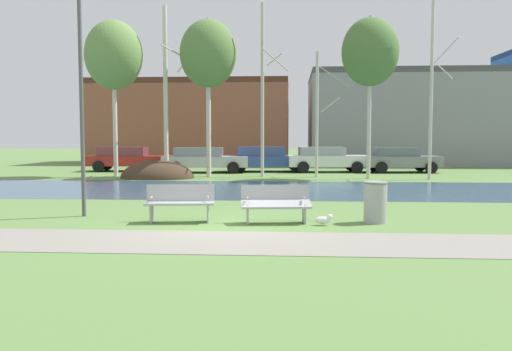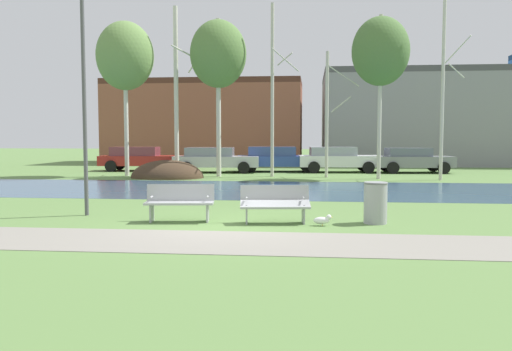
{
  "view_description": "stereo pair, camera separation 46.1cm",
  "coord_description": "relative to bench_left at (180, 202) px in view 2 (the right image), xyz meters",
  "views": [
    {
      "loc": [
        1.48,
        -11.75,
        2.02
      ],
      "look_at": [
        0.62,
        1.12,
        1.06
      ],
      "focal_mm": 37.7,
      "sensor_mm": 36.0,
      "label": 1
    },
    {
      "loc": [
        1.94,
        -11.71,
        2.02
      ],
      "look_at": [
        0.62,
        1.12,
        1.06
      ],
      "focal_mm": 37.7,
      "sensor_mm": 36.0,
      "label": 2
    }
  ],
  "objects": [
    {
      "name": "ground_plane",
      "position": [
        1.13,
        9.41,
        -0.47
      ],
      "size": [
        120.0,
        120.0,
        0.0
      ],
      "primitive_type": "plane",
      "color": "#5B7F42"
    },
    {
      "name": "paved_path_strip",
      "position": [
        1.13,
        -2.33,
        -0.47
      ],
      "size": [
        60.0,
        2.24,
        0.01
      ],
      "primitive_type": "cube",
      "color": "gray",
      "rests_on": "ground"
    },
    {
      "name": "river_band",
      "position": [
        1.13,
        7.76,
        -0.47
      ],
      "size": [
        80.0,
        7.07,
        0.01
      ],
      "primitive_type": "cube",
      "color": "#33516B",
      "rests_on": "ground"
    },
    {
      "name": "soil_mound",
      "position": [
        -3.81,
        12.86,
        -0.47
      ],
      "size": [
        3.52,
        2.74,
        1.71
      ],
      "primitive_type": "ellipsoid",
      "color": "#423021",
      "rests_on": "ground"
    },
    {
      "name": "bench_left",
      "position": [
        0.0,
        0.0,
        0.0
      ],
      "size": [
        1.65,
        0.74,
        0.87
      ],
      "color": "#9EA0A3",
      "rests_on": "ground"
    },
    {
      "name": "bench_right",
      "position": [
        2.25,
        0.0,
        0.0
      ],
      "size": [
        1.65,
        0.74,
        0.87
      ],
      "color": "#9EA0A3",
      "rests_on": "ground"
    },
    {
      "name": "trash_bin",
      "position": [
        4.55,
        0.2,
        0.03
      ],
      "size": [
        0.56,
        0.56,
        0.96
      ],
      "color": "#999B9E",
      "rests_on": "ground"
    },
    {
      "name": "seagull",
      "position": [
        3.34,
        -0.27,
        -0.34
      ],
      "size": [
        0.44,
        0.16,
        0.26
      ],
      "color": "white",
      "rests_on": "ground"
    },
    {
      "name": "streetlamp",
      "position": [
        -2.6,
        0.73,
        3.54
      ],
      "size": [
        0.32,
        0.32,
        6.13
      ],
      "color": "#4C4C51",
      "rests_on": "ground"
    },
    {
      "name": "birch_far_left",
      "position": [
        -6.14,
        13.82,
        5.47
      ],
      "size": [
        2.82,
        2.82,
        7.66
      ],
      "color": "beige",
      "rests_on": "ground"
    },
    {
      "name": "birch_left",
      "position": [
        -3.66,
        14.31,
        3.83
      ],
      "size": [
        1.58,
        2.38,
        8.44
      ],
      "color": "beige",
      "rests_on": "ground"
    },
    {
      "name": "birch_center_left",
      "position": [
        -1.49,
        13.99,
        5.51
      ],
      "size": [
        2.76,
        2.76,
        7.71
      ],
      "color": "beige",
      "rests_on": "ground"
    },
    {
      "name": "birch_center",
      "position": [
        1.18,
        14.19,
        3.82
      ],
      "size": [
        1.39,
        2.3,
        8.46
      ],
      "color": "#BCB7A8",
      "rests_on": "ground"
    },
    {
      "name": "birch_center_right",
      "position": [
        3.86,
        13.95,
        2.65
      ],
      "size": [
        1.6,
        2.64,
        6.06
      ],
      "color": "beige",
      "rests_on": "ground"
    },
    {
      "name": "birch_right",
      "position": [
        6.21,
        13.22,
        5.41
      ],
      "size": [
        2.64,
        2.64,
        7.57
      ],
      "color": "beige",
      "rests_on": "ground"
    },
    {
      "name": "birch_far_right",
      "position": [
        8.98,
        12.87,
        3.83
      ],
      "size": [
        1.26,
        2.07,
        8.49
      ],
      "color": "beige",
      "rests_on": "ground"
    },
    {
      "name": "parked_van_nearest_red",
      "position": [
        -6.74,
        17.72,
        0.27
      ],
      "size": [
        4.78,
        2.26,
        1.38
      ],
      "color": "maroon",
      "rests_on": "ground"
    },
    {
      "name": "parked_sedan_second_silver",
      "position": [
        -2.21,
        16.86,
        0.27
      ],
      "size": [
        4.77,
        2.34,
        1.38
      ],
      "color": "#B2B5BC",
      "rests_on": "ground"
    },
    {
      "name": "parked_hatch_third_blue",
      "position": [
        1.14,
        17.86,
        0.28
      ],
      "size": [
        4.8,
        2.35,
        1.4
      ],
      "color": "#2D4793",
      "rests_on": "ground"
    },
    {
      "name": "parked_wagon_fourth_white",
      "position": [
        4.52,
        17.73,
        0.28
      ],
      "size": [
        4.55,
        2.32,
        1.4
      ],
      "color": "silver",
      "rests_on": "ground"
    },
    {
      "name": "parked_suv_fifth_grey",
      "position": [
        8.57,
        17.72,
        0.26
      ],
      "size": [
        4.18,
        2.35,
        1.36
      ],
      "color": "slate",
      "rests_on": "ground"
    },
    {
      "name": "building_brick_low",
      "position": [
        -4.73,
        27.34,
        2.54
      ],
      "size": [
        14.1,
        6.43,
        6.03
      ],
      "color": "brown",
      "rests_on": "ground"
    },
    {
      "name": "building_grey_warehouse",
      "position": [
        10.75,
        27.96,
        2.77
      ],
      "size": [
        13.63,
        9.96,
        6.49
      ],
      "color": "gray",
      "rests_on": "ground"
    }
  ]
}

